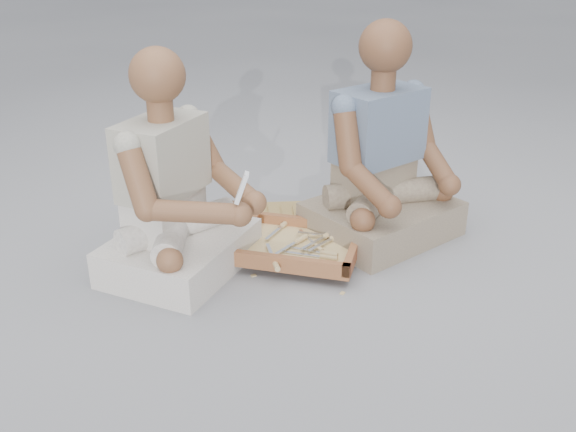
# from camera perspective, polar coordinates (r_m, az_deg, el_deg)

# --- Properties ---
(ground) EXTENTS (60.00, 60.00, 0.00)m
(ground) POSITION_cam_1_polar(r_m,az_deg,el_deg) (2.33, -0.39, -8.49)
(ground) COLOR gray
(ground) RESTS_ON ground
(carved_panel) EXTENTS (0.62, 0.48, 0.04)m
(carved_panel) POSITION_cam_1_polar(r_m,az_deg,el_deg) (2.96, -2.22, -0.47)
(carved_panel) COLOR olive
(carved_panel) RESTS_ON ground
(tool_tray) EXTENTS (0.54, 0.45, 0.06)m
(tool_tray) POSITION_cam_1_polar(r_m,az_deg,el_deg) (2.65, 0.88, -2.65)
(tool_tray) COLOR brown
(tool_tray) RESTS_ON carved_panel
(chisel_0) EXTENTS (0.13, 0.19, 0.02)m
(chisel_0) POSITION_cam_1_polar(r_m,az_deg,el_deg) (2.70, 3.45, -1.74)
(chisel_0) COLOR silver
(chisel_0) RESTS_ON tool_tray
(chisel_1) EXTENTS (0.22, 0.07, 0.02)m
(chisel_1) POSITION_cam_1_polar(r_m,az_deg,el_deg) (2.58, 3.20, -3.33)
(chisel_1) COLOR silver
(chisel_1) RESTS_ON tool_tray
(chisel_2) EXTENTS (0.22, 0.03, 0.02)m
(chisel_2) POSITION_cam_1_polar(r_m,az_deg,el_deg) (2.69, 4.28, -1.77)
(chisel_2) COLOR silver
(chisel_2) RESTS_ON tool_tray
(chisel_3) EXTENTS (0.09, 0.21, 0.02)m
(chisel_3) POSITION_cam_1_polar(r_m,az_deg,el_deg) (2.80, -0.39, -0.76)
(chisel_3) COLOR silver
(chisel_3) RESTS_ON tool_tray
(chisel_4) EXTENTS (0.22, 0.05, 0.02)m
(chisel_4) POSITION_cam_1_polar(r_m,az_deg,el_deg) (2.55, 3.17, -3.68)
(chisel_4) COLOR silver
(chisel_4) RESTS_ON tool_tray
(chisel_5) EXTENTS (0.13, 0.20, 0.02)m
(chisel_5) POSITION_cam_1_polar(r_m,az_deg,el_deg) (2.65, 2.51, -2.64)
(chisel_5) COLOR silver
(chisel_5) RESTS_ON tool_tray
(chisel_6) EXTENTS (0.14, 0.19, 0.02)m
(chisel_6) POSITION_cam_1_polar(r_m,az_deg,el_deg) (2.69, 4.07, -1.92)
(chisel_6) COLOR silver
(chisel_6) RESTS_ON tool_tray
(chisel_7) EXTENTS (0.12, 0.20, 0.02)m
(chisel_7) POSITION_cam_1_polar(r_m,az_deg,el_deg) (2.66, 0.90, -2.21)
(chisel_7) COLOR silver
(chisel_7) RESTS_ON tool_tray
(chisel_8) EXTENTS (0.09, 0.21, 0.02)m
(chisel_8) POSITION_cam_1_polar(r_m,az_deg,el_deg) (2.49, -1.17, -4.15)
(chisel_8) COLOR silver
(chisel_8) RESTS_ON tool_tray
(wood_chip_0) EXTENTS (0.02, 0.02, 0.00)m
(wood_chip_0) POSITION_cam_1_polar(r_m,az_deg,el_deg) (2.92, 5.11, -1.32)
(wood_chip_0) COLOR #DBBA81
(wood_chip_0) RESTS_ON ground
(wood_chip_1) EXTENTS (0.02, 0.02, 0.00)m
(wood_chip_1) POSITION_cam_1_polar(r_m,az_deg,el_deg) (2.60, 0.47, -4.66)
(wood_chip_1) COLOR #DBBA81
(wood_chip_1) RESTS_ON ground
(wood_chip_2) EXTENTS (0.02, 0.02, 0.00)m
(wood_chip_2) POSITION_cam_1_polar(r_m,az_deg,el_deg) (2.65, 0.76, -4.02)
(wood_chip_2) COLOR #DBBA81
(wood_chip_2) RESTS_ON ground
(wood_chip_3) EXTENTS (0.02, 0.02, 0.00)m
(wood_chip_3) POSITION_cam_1_polar(r_m,az_deg,el_deg) (2.85, 4.15, -1.96)
(wood_chip_3) COLOR #DBBA81
(wood_chip_3) RESTS_ON ground
(wood_chip_4) EXTENTS (0.02, 0.02, 0.00)m
(wood_chip_4) POSITION_cam_1_polar(r_m,az_deg,el_deg) (2.44, 4.86, -6.85)
(wood_chip_4) COLOR #DBBA81
(wood_chip_4) RESTS_ON ground
(wood_chip_5) EXTENTS (0.02, 0.02, 0.00)m
(wood_chip_5) POSITION_cam_1_polar(r_m,az_deg,el_deg) (2.83, 2.82, -2.10)
(wood_chip_5) COLOR #DBBA81
(wood_chip_5) RESTS_ON ground
(wood_chip_6) EXTENTS (0.02, 0.02, 0.00)m
(wood_chip_6) POSITION_cam_1_polar(r_m,az_deg,el_deg) (2.81, -3.53, -2.27)
(wood_chip_6) COLOR #DBBA81
(wood_chip_6) RESTS_ON ground
(wood_chip_7) EXTENTS (0.02, 0.02, 0.00)m
(wood_chip_7) POSITION_cam_1_polar(r_m,az_deg,el_deg) (2.84, -0.52, -1.98)
(wood_chip_7) COLOR #DBBA81
(wood_chip_7) RESTS_ON ground
(wood_chip_8) EXTENTS (0.02, 0.02, 0.00)m
(wood_chip_8) POSITION_cam_1_polar(r_m,az_deg,el_deg) (2.68, 1.12, -3.64)
(wood_chip_8) COLOR #DBBA81
(wood_chip_8) RESTS_ON ground
(wood_chip_9) EXTENTS (0.02, 0.02, 0.00)m
(wood_chip_9) POSITION_cam_1_polar(r_m,az_deg,el_deg) (2.55, -3.08, -5.31)
(wood_chip_9) COLOR #DBBA81
(wood_chip_9) RESTS_ON ground
(craftsman) EXTENTS (0.65, 0.67, 0.88)m
(craftsman) POSITION_cam_1_polar(r_m,az_deg,el_deg) (2.51, -10.00, 1.43)
(craftsman) COLOR silver
(craftsman) RESTS_ON ground
(companion) EXTENTS (0.75, 0.76, 0.93)m
(companion) POSITION_cam_1_polar(r_m,az_deg,el_deg) (2.79, 8.40, 4.20)
(companion) COLOR gray
(companion) RESTS_ON ground
(mobile_phone) EXTENTS (0.06, 0.05, 0.11)m
(mobile_phone) POSITION_cam_1_polar(r_m,az_deg,el_deg) (2.26, -4.14, 2.53)
(mobile_phone) COLOR white
(mobile_phone) RESTS_ON craftsman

